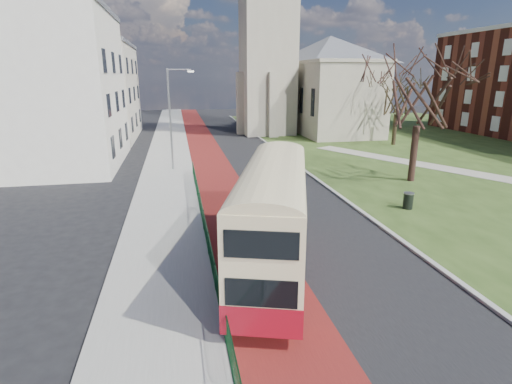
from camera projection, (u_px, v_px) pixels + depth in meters
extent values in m
plane|color=black|center=(280.00, 260.00, 17.03)|extent=(160.00, 160.00, 0.00)
cube|color=black|center=(241.00, 162.00, 36.14)|extent=(9.00, 120.00, 0.01)
cube|color=#591414|center=(211.00, 164.00, 35.64)|extent=(3.40, 120.00, 0.01)
cube|color=gray|center=(167.00, 165.00, 34.91)|extent=(4.00, 120.00, 0.12)
cube|color=#999993|center=(190.00, 164.00, 35.29)|extent=(0.25, 120.00, 0.13)
cube|color=#999993|center=(284.00, 156.00, 38.87)|extent=(0.25, 80.00, 0.13)
cube|color=#2C4318|center=(464.00, 149.00, 42.59)|extent=(40.00, 80.00, 0.04)
cube|color=#9E998C|center=(503.00, 179.00, 30.17)|extent=(18.84, 32.82, 0.03)
cylinder|color=#0C371B|center=(203.00, 210.00, 19.94)|extent=(0.04, 24.00, 0.04)
cylinder|color=#0C371B|center=(204.00, 228.00, 20.21)|extent=(0.04, 24.00, 0.04)
cube|color=gray|center=(268.00, 39.00, 50.94)|extent=(6.50, 6.50, 24.00)
cube|color=gray|center=(328.00, 99.00, 54.63)|extent=(9.00, 18.00, 9.00)
pyramid|color=#565960|center=(331.00, 36.00, 52.36)|extent=(9.00, 18.00, 3.60)
cube|color=silver|center=(53.00, 92.00, 33.38)|extent=(10.00, 14.00, 12.50)
cube|color=#565960|center=(42.00, 7.00, 31.56)|extent=(10.30, 14.30, 0.50)
cube|color=beige|center=(92.00, 93.00, 48.66)|extent=(10.00, 16.00, 11.00)
cube|color=#565960|center=(86.00, 43.00, 47.04)|extent=(10.30, 16.30, 0.50)
cylinder|color=gray|center=(170.00, 120.00, 31.99)|extent=(0.16, 0.16, 8.00)
cylinder|color=gray|center=(179.00, 69.00, 31.06)|extent=(1.80, 0.10, 0.10)
cube|color=silver|center=(191.00, 71.00, 31.27)|extent=(0.50, 0.18, 0.12)
cube|color=maroon|center=(273.00, 248.00, 15.93)|extent=(5.28, 10.39, 0.92)
cube|color=beige|center=(274.00, 205.00, 15.42)|extent=(5.24, 10.33, 2.68)
cube|color=black|center=(245.00, 222.00, 16.04)|extent=(2.54, 7.96, 0.88)
cube|color=black|center=(303.00, 224.00, 15.80)|extent=(2.54, 7.96, 0.88)
cube|color=black|center=(244.00, 190.00, 15.39)|extent=(2.79, 8.73, 0.83)
cube|color=black|center=(304.00, 192.00, 15.15)|extent=(2.79, 8.73, 0.83)
cube|color=black|center=(280.00, 190.00, 20.47)|extent=(2.00, 0.70, 0.97)
cube|color=black|center=(280.00, 164.00, 20.08)|extent=(2.00, 0.70, 0.83)
cube|color=orange|center=(281.00, 153.00, 19.94)|extent=(1.60, 0.59, 0.28)
cylinder|color=black|center=(256.00, 226.00, 19.46)|extent=(0.55, 1.00, 0.96)
cylinder|color=black|center=(300.00, 228.00, 19.24)|extent=(0.55, 1.00, 0.96)
cylinder|color=black|center=(235.00, 297.00, 13.26)|extent=(0.55, 1.00, 0.96)
cylinder|color=black|center=(299.00, 301.00, 13.04)|extent=(0.55, 1.00, 0.96)
cylinder|color=#311E18|center=(414.00, 154.00, 29.15)|extent=(0.62, 0.62, 4.04)
cylinder|color=#2E2517|center=(395.00, 130.00, 44.71)|extent=(0.58, 0.58, 3.40)
cylinder|color=black|center=(408.00, 201.00, 23.33)|extent=(0.66, 0.66, 0.91)
cylinder|color=gray|center=(409.00, 193.00, 23.20)|extent=(0.70, 0.70, 0.06)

